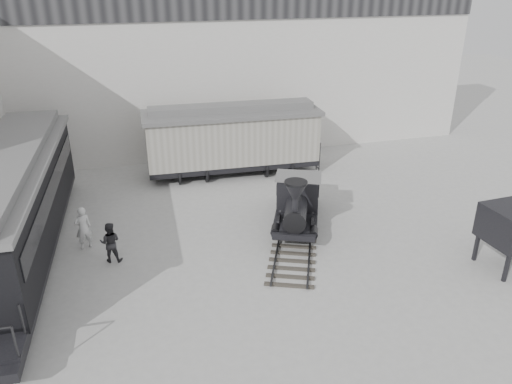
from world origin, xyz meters
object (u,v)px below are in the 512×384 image
object	(u,v)px
boxcar	(232,138)
locomotive	(297,205)
visitor_a	(83,228)
passenger_coach	(12,206)
visitor_b	(110,242)

from	to	relation	value
boxcar	locomotive	bearing A→B (deg)	-78.21
boxcar	visitor_a	size ratio (longest dim) A/B	5.28
passenger_coach	locomotive	bearing A→B (deg)	-1.08
boxcar	passenger_coach	distance (m)	12.15
locomotive	boxcar	distance (m)	7.43
boxcar	passenger_coach	world-z (taller)	boxcar
passenger_coach	visitor_b	bearing A→B (deg)	-19.68
locomotive	visitor_b	distance (m)	8.01
locomotive	visitor_a	bearing A→B (deg)	-160.99
locomotive	visitor_b	size ratio (longest dim) A/B	5.09
locomotive	passenger_coach	size ratio (longest dim) A/B	0.57
locomotive	visitor_b	bearing A→B (deg)	-151.96
locomotive	passenger_coach	distance (m)	11.54
passenger_coach	visitor_b	xyz separation A→B (m)	(3.48, -1.44, -1.35)
passenger_coach	visitor_a	size ratio (longest dim) A/B	8.04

